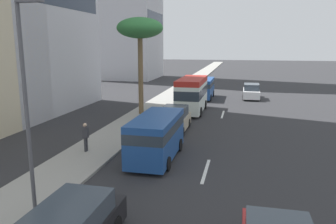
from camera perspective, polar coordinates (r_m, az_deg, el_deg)
ground_plane at (r=34.86m, az=10.00°, el=1.42°), size 198.00×198.00×0.00m
sidewalk_right at (r=35.76m, az=-0.69°, el=1.98°), size 162.00×3.06×0.15m
lane_stripe_mid at (r=16.47m, az=6.54°, el=-10.08°), size 3.20×0.16×0.01m
lane_stripe_far at (r=29.48m, az=9.45°, el=-0.41°), size 3.20×0.16×0.01m
car_lead at (r=38.66m, az=14.21°, el=3.44°), size 4.29×1.86×1.71m
van_second at (r=17.64m, az=-2.00°, el=-3.93°), size 5.28×2.14×2.35m
minibus_fifth at (r=29.89m, az=4.15°, el=3.18°), size 6.23×2.26×3.10m
van_sixth at (r=37.82m, az=6.21°, el=4.30°), size 5.35×2.07×2.25m
car_seventh at (r=23.47m, az=1.04°, el=-1.35°), size 4.24×1.90×1.71m
pedestrian_near_lamp at (r=19.07m, az=-14.09°, el=-4.03°), size 0.30×0.33×1.63m
palm_tree at (r=28.29m, az=-4.88°, el=13.96°), size 3.85×3.85×8.13m
street_lamp at (r=11.91m, az=-23.20°, el=4.06°), size 0.24×0.97×7.47m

